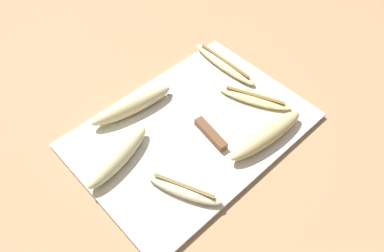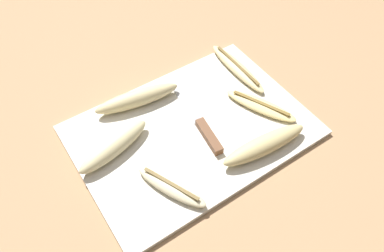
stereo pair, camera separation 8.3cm
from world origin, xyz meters
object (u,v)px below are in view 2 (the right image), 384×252
knife (205,130)px  banana_golden_short (261,106)px  banana_mellow_near (237,68)px  banana_soft_right (114,146)px  banana_pale_long (171,186)px  banana_ripe_center (137,98)px  banana_spotted_left (265,145)px

knife → banana_golden_short: (0.15, -0.01, 0.00)m
banana_mellow_near → knife: bearing=-147.5°
banana_soft_right → banana_golden_short: bearing=-13.3°
knife → banana_pale_long: (-0.14, -0.08, 0.00)m
banana_pale_long → banana_soft_right: 0.15m
banana_soft_right → banana_golden_short: banana_soft_right is taller
banana_soft_right → banana_ripe_center: bearing=40.9°
knife → banana_golden_short: bearing=2.3°
banana_pale_long → banana_spotted_left: 0.22m
banana_ripe_center → banana_golden_short: banana_ripe_center is taller
knife → banana_spotted_left: bearing=-46.8°
knife → banana_soft_right: banana_soft_right is taller
banana_soft_right → knife: bearing=-19.1°
banana_pale_long → banana_spotted_left: (0.21, -0.03, 0.01)m
knife → banana_spotted_left: banana_spotted_left is taller
banana_ripe_center → banana_mellow_near: bearing=-9.0°
banana_golden_short → knife: bearing=174.5°
banana_ripe_center → banana_soft_right: (-0.11, -0.09, -0.00)m
banana_soft_right → banana_golden_short: (0.34, -0.08, -0.01)m
knife → banana_pale_long: 0.16m
banana_pale_long → banana_ripe_center: bearing=77.1°
banana_mellow_near → banana_spotted_left: size_ratio=0.99×
banana_ripe_center → banana_golden_short: size_ratio=1.16×
banana_soft_right → banana_spotted_left: bearing=-33.2°
knife → banana_ripe_center: 0.18m
banana_ripe_center → banana_mellow_near: banana_ripe_center is taller
knife → banana_soft_right: size_ratio=1.16×
banana_pale_long → banana_soft_right: (-0.05, 0.15, 0.01)m
banana_ripe_center → banana_soft_right: same height
banana_ripe_center → banana_soft_right: bearing=-139.1°
banana_ripe_center → banana_pale_long: size_ratio=1.28×
banana_ripe_center → banana_spotted_left: banana_ripe_center is taller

